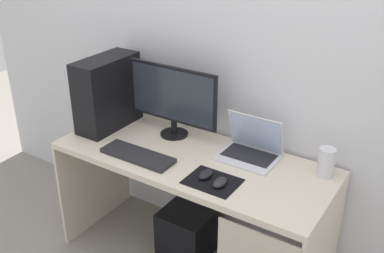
# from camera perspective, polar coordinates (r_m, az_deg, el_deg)

# --- Properties ---
(wall_back) EXTENTS (4.00, 0.05, 2.60)m
(wall_back) POSITION_cam_1_polar(r_m,az_deg,el_deg) (2.55, 4.42, 10.98)
(wall_back) COLOR silver
(wall_back) RESTS_ON ground_plane
(desk) EXTENTS (1.53, 0.62, 0.72)m
(desk) POSITION_cam_1_polar(r_m,az_deg,el_deg) (2.54, 0.23, -6.68)
(desk) COLOR beige
(desk) RESTS_ON ground_plane
(pc_tower) EXTENTS (0.18, 0.42, 0.43)m
(pc_tower) POSITION_cam_1_polar(r_m,az_deg,el_deg) (2.79, -10.48, 4.16)
(pc_tower) COLOR black
(pc_tower) RESTS_ON desk
(monitor) EXTENTS (0.58, 0.16, 0.43)m
(monitor) POSITION_cam_1_polar(r_m,az_deg,el_deg) (2.61, -2.43, 3.53)
(monitor) COLOR black
(monitor) RESTS_ON desk
(laptop) EXTENTS (0.31, 0.24, 0.23)m
(laptop) POSITION_cam_1_polar(r_m,az_deg,el_deg) (2.49, 7.28, -2.76)
(laptop) COLOR silver
(laptop) RESTS_ON desk
(speaker) EXTENTS (0.08, 0.08, 0.15)m
(speaker) POSITION_cam_1_polar(r_m,az_deg,el_deg) (2.38, 16.38, -4.29)
(speaker) COLOR silver
(speaker) RESTS_ON desk
(keyboard) EXTENTS (0.42, 0.14, 0.02)m
(keyboard) POSITION_cam_1_polar(r_m,az_deg,el_deg) (2.49, -6.79, -3.59)
(keyboard) COLOR #232326
(keyboard) RESTS_ON desk
(mousepad) EXTENTS (0.26, 0.20, 0.00)m
(mousepad) POSITION_cam_1_polar(r_m,az_deg,el_deg) (2.27, 2.56, -6.85)
(mousepad) COLOR black
(mousepad) RESTS_ON desk
(mouse_left) EXTENTS (0.06, 0.10, 0.03)m
(mouse_left) POSITION_cam_1_polar(r_m,az_deg,el_deg) (2.29, 1.72, -5.99)
(mouse_left) COLOR black
(mouse_left) RESTS_ON mousepad
(mouse_right) EXTENTS (0.06, 0.10, 0.03)m
(mouse_right) POSITION_cam_1_polar(r_m,az_deg,el_deg) (2.23, 3.49, -6.97)
(mouse_right) COLOR #232326
(mouse_right) RESTS_ON mousepad
(subwoofer) EXTENTS (0.30, 0.30, 0.30)m
(subwoofer) POSITION_cam_1_polar(r_m,az_deg,el_deg) (2.88, -0.51, -12.87)
(subwoofer) COLOR black
(subwoofer) RESTS_ON ground_plane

